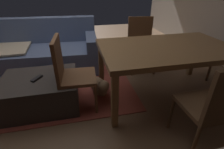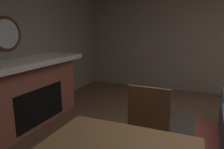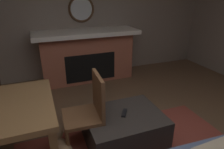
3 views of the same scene
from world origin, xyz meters
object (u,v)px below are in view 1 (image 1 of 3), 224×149
object	(u,v)px
couch	(39,52)
small_dog	(99,86)
dining_chair_south	(216,104)
dining_table	(167,52)
ottoman_coffee_table	(41,92)
tv_remote	(37,78)
potted_plant	(139,30)
dining_chair_north	(141,41)
dining_chair_west	(69,71)

from	to	relation	value
couch	small_dog	world-z (taller)	couch
dining_chair_south	small_dog	size ratio (longest dim) A/B	1.85
dining_chair_south	dining_table	bearing A→B (deg)	90.10
dining_chair_south	small_dog	world-z (taller)	dining_chair_south
ottoman_coffee_table	tv_remote	bearing A→B (deg)	-114.95
ottoman_coffee_table	potted_plant	xyz separation A→B (m)	(2.21, 2.41, 0.11)
small_dog	potted_plant	bearing A→B (deg)	58.63
dining_chair_north	potted_plant	world-z (taller)	dining_chair_north
ottoman_coffee_table	small_dog	xyz separation A→B (m)	(0.77, 0.03, -0.03)
dining_table	dining_chair_north	size ratio (longest dim) A/B	1.84
tv_remote	small_dog	world-z (taller)	tv_remote
dining_chair_west	potted_plant	bearing A→B (deg)	54.06
dining_chair_north	dining_chair_west	size ratio (longest dim) A/B	1.00
couch	dining_chair_west	size ratio (longest dim) A/B	2.32
couch	dining_chair_south	xyz separation A→B (m)	(1.82, -2.22, 0.21)
ottoman_coffee_table	tv_remote	world-z (taller)	tv_remote
potted_plant	small_dog	bearing A→B (deg)	-121.37
couch	tv_remote	distance (m)	1.24
couch	dining_chair_north	size ratio (longest dim) A/B	2.32
dining_chair_north	dining_chair_south	bearing A→B (deg)	-90.23
couch	dining_chair_north	xyz separation A→B (m)	(1.83, -0.40, 0.21)
dining_chair_south	dining_chair_west	bearing A→B (deg)	143.74
ottoman_coffee_table	dining_chair_south	world-z (taller)	dining_chair_south
dining_chair_west	ottoman_coffee_table	bearing A→B (deg)	165.14
small_dog	dining_chair_south	bearing A→B (deg)	-50.26
ottoman_coffee_table	potted_plant	distance (m)	3.27
dining_chair_south	dining_chair_west	xyz separation A→B (m)	(-1.25, 0.92, 0.00)
dining_chair_north	potted_plant	distance (m)	1.71
couch	dining_chair_south	distance (m)	2.88
dining_chair_south	potted_plant	distance (m)	3.48
dining_table	small_dog	distance (m)	1.01
dining_chair_north	potted_plant	xyz separation A→B (m)	(0.57, 1.61, -0.21)
ottoman_coffee_table	dining_chair_north	bearing A→B (deg)	25.90
dining_chair_west	dining_chair_south	bearing A→B (deg)	-36.26
ottoman_coffee_table	dining_chair_west	xyz separation A→B (m)	(0.39, -0.10, 0.32)
tv_remote	dining_chair_north	bearing A→B (deg)	58.76
tv_remote	potted_plant	size ratio (longest dim) A/B	0.28
tv_remote	dining_table	distance (m)	1.67
dining_chair_south	dining_chair_west	world-z (taller)	same
ottoman_coffee_table	dining_table	bearing A→B (deg)	-3.82
couch	ottoman_coffee_table	bearing A→B (deg)	-81.38
couch	potted_plant	distance (m)	2.68
couch	dining_chair_north	world-z (taller)	dining_chair_north
couch	tv_remote	bearing A→B (deg)	-81.91
dining_chair_north	small_dog	distance (m)	1.22
ottoman_coffee_table	dining_table	distance (m)	1.71
small_dog	ottoman_coffee_table	bearing A→B (deg)	-177.58
dining_table	tv_remote	bearing A→B (deg)	176.84
dining_chair_south	potted_plant	size ratio (longest dim) A/B	1.64
potted_plant	small_dog	size ratio (longest dim) A/B	1.13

